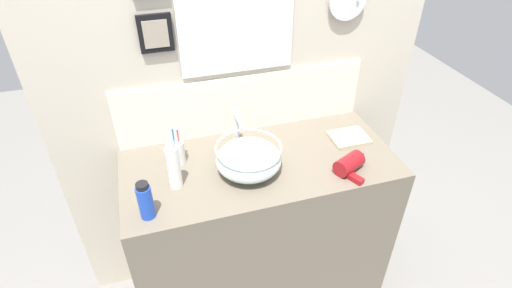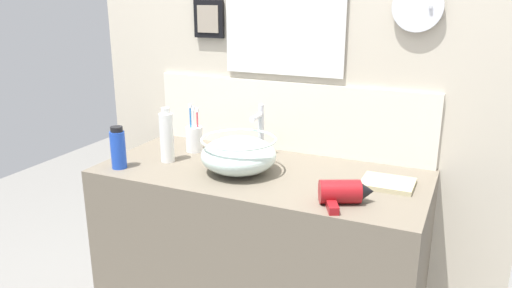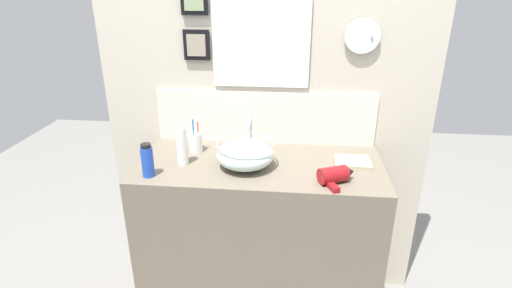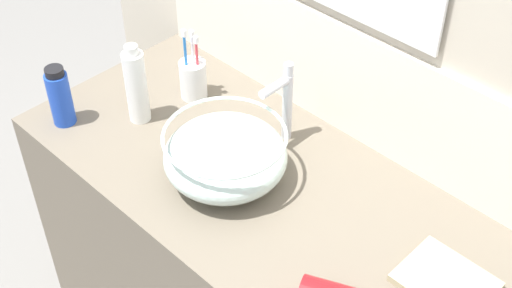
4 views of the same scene
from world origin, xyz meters
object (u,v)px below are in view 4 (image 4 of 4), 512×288
object	(u,v)px
faucet	(285,99)
shampoo_bottle	(60,97)
toothbrush_cup	(193,79)
hand_towel	(446,282)
glass_bowl_sink	(225,156)
soap_dispenser	(136,86)

from	to	relation	value
faucet	shampoo_bottle	xyz separation A→B (m)	(-0.43, -0.33, -0.04)
toothbrush_cup	hand_towel	bearing A→B (deg)	-4.36
faucet	hand_towel	xyz separation A→B (m)	(0.52, -0.10, -0.11)
faucet	shampoo_bottle	world-z (taller)	faucet
faucet	toothbrush_cup	bearing A→B (deg)	-172.54
toothbrush_cup	faucet	bearing A→B (deg)	7.46
hand_towel	glass_bowl_sink	bearing A→B (deg)	-169.89
faucet	shampoo_bottle	size ratio (longest dim) A/B	1.34
faucet	soap_dispenser	distance (m)	0.36
soap_dispenser	shampoo_bottle	bearing A→B (deg)	-131.57
toothbrush_cup	soap_dispenser	distance (m)	0.16
glass_bowl_sink	hand_towel	size ratio (longest dim) A/B	1.58
faucet	hand_towel	distance (m)	0.54
glass_bowl_sink	shampoo_bottle	world-z (taller)	shampoo_bottle
faucet	toothbrush_cup	world-z (taller)	faucet
glass_bowl_sink	faucet	world-z (taller)	faucet
toothbrush_cup	soap_dispenser	bearing A→B (deg)	-100.09
shampoo_bottle	hand_towel	xyz separation A→B (m)	(0.94, 0.23, -0.07)
soap_dispenser	toothbrush_cup	bearing A→B (deg)	79.91
toothbrush_cup	soap_dispenser	world-z (taller)	soap_dispenser
toothbrush_cup	shampoo_bottle	bearing A→B (deg)	-117.14
glass_bowl_sink	shampoo_bottle	size ratio (longest dim) A/B	1.72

